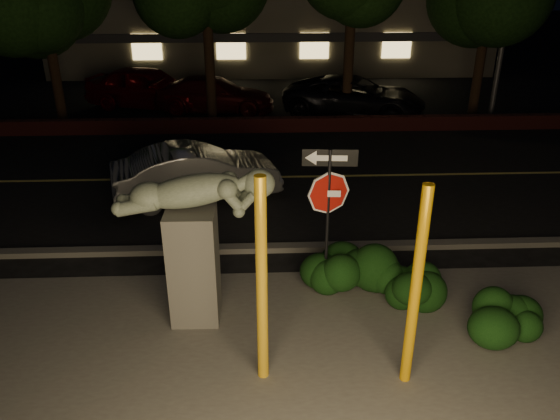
% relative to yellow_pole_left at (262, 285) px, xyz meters
% --- Properties ---
extents(ground, '(90.00, 90.00, 0.00)m').
position_rel_yellow_pole_left_xyz_m(ground, '(0.79, 10.82, -1.57)').
color(ground, black).
rests_on(ground, ground).
extents(patio, '(14.00, 6.00, 0.02)m').
position_rel_yellow_pole_left_xyz_m(patio, '(0.79, -0.18, -1.56)').
color(patio, '#4C4944').
rests_on(patio, ground).
extents(road, '(80.00, 8.00, 0.01)m').
position_rel_yellow_pole_left_xyz_m(road, '(0.79, 7.82, -1.57)').
color(road, black).
rests_on(road, ground).
extents(lane_marking, '(80.00, 0.12, 0.00)m').
position_rel_yellow_pole_left_xyz_m(lane_marking, '(0.79, 7.82, -1.56)').
color(lane_marking, tan).
rests_on(lane_marking, road).
extents(curb, '(80.00, 0.25, 0.12)m').
position_rel_yellow_pole_left_xyz_m(curb, '(0.79, 3.72, -1.51)').
color(curb, '#4C4944').
rests_on(curb, ground).
extents(brick_wall, '(40.00, 0.35, 0.50)m').
position_rel_yellow_pole_left_xyz_m(brick_wall, '(0.79, 12.12, -1.32)').
color(brick_wall, '#491817').
rests_on(brick_wall, ground).
extents(parking_lot, '(40.00, 12.00, 0.01)m').
position_rel_yellow_pole_left_xyz_m(parking_lot, '(0.79, 17.82, -1.57)').
color(parking_lot, black).
rests_on(parking_lot, ground).
extents(building, '(22.00, 10.20, 4.00)m').
position_rel_yellow_pole_left_xyz_m(building, '(0.79, 25.80, 0.43)').
color(building, '#656151').
rests_on(building, ground).
extents(yellow_pole_left, '(0.16, 0.16, 3.15)m').
position_rel_yellow_pole_left_xyz_m(yellow_pole_left, '(0.00, 0.00, 0.00)').
color(yellow_pole_left, gold).
rests_on(yellow_pole_left, ground).
extents(yellow_pole_right, '(0.15, 0.15, 3.07)m').
position_rel_yellow_pole_left_xyz_m(yellow_pole_right, '(2.05, -0.17, -0.04)').
color(yellow_pole_right, orange).
rests_on(yellow_pole_right, ground).
extents(signpost, '(0.92, 0.11, 2.71)m').
position_rel_yellow_pole_left_xyz_m(signpost, '(1.16, 2.22, 0.35)').
color(signpost, black).
rests_on(signpost, ground).
extents(sculpture, '(2.49, 0.79, 2.67)m').
position_rel_yellow_pole_left_xyz_m(sculpture, '(-1.05, 1.50, 0.07)').
color(sculpture, '#4C4944').
rests_on(sculpture, ground).
extents(hedge_center, '(2.08, 1.12, 1.04)m').
position_rel_yellow_pole_left_xyz_m(hedge_center, '(1.70, 2.30, -1.05)').
color(hedge_center, black).
rests_on(hedge_center, ground).
extents(hedge_right, '(1.72, 1.16, 1.03)m').
position_rel_yellow_pole_left_xyz_m(hedge_right, '(2.58, 1.75, -1.06)').
color(hedge_right, black).
rests_on(hedge_right, ground).
extents(hedge_far_right, '(1.39, 1.00, 0.88)m').
position_rel_yellow_pole_left_xyz_m(hedge_far_right, '(3.87, 0.68, -1.14)').
color(hedge_far_right, black).
rests_on(hedge_far_right, ground).
extents(silver_sedan, '(4.35, 2.53, 1.36)m').
position_rel_yellow_pole_left_xyz_m(silver_sedan, '(-1.55, 6.50, -0.90)').
color(silver_sedan, '#A6A7AB').
rests_on(silver_sedan, ground).
extents(parked_car_red, '(5.18, 3.29, 1.64)m').
position_rel_yellow_pole_left_xyz_m(parked_car_red, '(-4.34, 15.57, -0.75)').
color(parked_car_red, '#68060C').
rests_on(parked_car_red, ground).
extents(parked_car_darkred, '(4.80, 2.44, 1.33)m').
position_rel_yellow_pole_left_xyz_m(parked_car_darkred, '(-1.66, 14.89, -0.91)').
color(parked_car_darkred, '#450F11').
rests_on(parked_car_darkred, ground).
extents(parked_car_dark, '(5.76, 3.97, 1.46)m').
position_rel_yellow_pole_left_xyz_m(parked_car_dark, '(3.65, 14.07, -0.84)').
color(parked_car_dark, black).
rests_on(parked_car_dark, ground).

